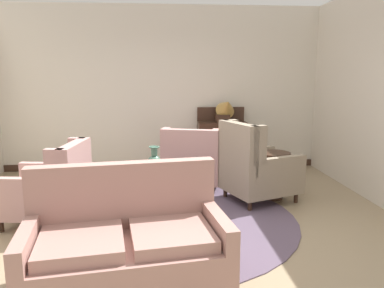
{
  "coord_description": "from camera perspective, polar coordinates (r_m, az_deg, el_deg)",
  "views": [
    {
      "loc": [
        -0.03,
        -4.02,
        1.73
      ],
      "look_at": [
        0.37,
        0.68,
        0.86
      ],
      "focal_mm": 35.21,
      "sensor_mm": 36.0,
      "label": 1
    }
  ],
  "objects": [
    {
      "name": "ground",
      "position": [
        4.38,
        -4.17,
        -12.88
      ],
      "size": [
        8.16,
        8.16,
        0.0
      ],
      "primitive_type": "plane",
      "color": "#9E896B"
    },
    {
      "name": "wall_back",
      "position": [
        6.94,
        -4.65,
        8.3
      ],
      "size": [
        5.97,
        0.08,
        2.95
      ],
      "primitive_type": "cube",
      "color": "silver",
      "rests_on": "ground"
    },
    {
      "name": "wall_right",
      "position": [
        5.71,
        26.27,
        6.81
      ],
      "size": [
        0.08,
        4.08,
        2.95
      ],
      "primitive_type": "cube",
      "color": "silver",
      "rests_on": "ground"
    },
    {
      "name": "baseboard_back",
      "position": [
        7.08,
        -4.48,
        -3.23
      ],
      "size": [
        5.81,
        0.03,
        0.12
      ],
      "primitive_type": "cube",
      "color": "#382319",
      "rests_on": "ground"
    },
    {
      "name": "area_rug",
      "position": [
        4.65,
        -4.22,
        -11.34
      ],
      "size": [
        3.19,
        3.19,
        0.01
      ],
      "primitive_type": "cylinder",
      "color": "#5B4C60",
      "rests_on": "ground"
    },
    {
      "name": "coffee_table",
      "position": [
        4.7,
        -5.48,
        -5.69
      ],
      "size": [
        0.88,
        0.88,
        0.52
      ],
      "color": "#382319",
      "rests_on": "ground"
    },
    {
      "name": "porcelain_vase",
      "position": [
        4.59,
        -5.71,
        -2.91
      ],
      "size": [
        0.18,
        0.18,
        0.36
      ],
      "color": "#4C7A66",
      "rests_on": "coffee_table"
    },
    {
      "name": "settee",
      "position": [
        3.21,
        -9.84,
        -14.16
      ],
      "size": [
        1.71,
        1.05,
        0.99
      ],
      "rotation": [
        0.0,
        0.0,
        0.14
      ],
      "color": "tan",
      "rests_on": "ground"
    },
    {
      "name": "armchair_near_window",
      "position": [
        5.25,
        9.57,
        -3.78
      ],
      "size": [
        1.13,
        1.05,
        1.11
      ],
      "rotation": [
        0.0,
        0.0,
        1.93
      ],
      "color": "gray",
      "rests_on": "ground"
    },
    {
      "name": "armchair_back_corner",
      "position": [
        4.77,
        -20.5,
        -6.33
      ],
      "size": [
        1.0,
        0.92,
        0.96
      ],
      "rotation": [
        0.0,
        0.0,
        4.59
      ],
      "color": "tan",
      "rests_on": "ground"
    },
    {
      "name": "armchair_near_sideboard",
      "position": [
        5.78,
        0.2,
        -2.76
      ],
      "size": [
        1.05,
        1.11,
        0.96
      ],
      "rotation": [
        0.0,
        0.0,
        2.87
      ],
      "color": "tan",
      "rests_on": "ground"
    },
    {
      "name": "side_table",
      "position": [
        5.42,
        12.17,
        -4.01
      ],
      "size": [
        0.47,
        0.47,
        0.67
      ],
      "color": "#382319",
      "rests_on": "ground"
    },
    {
      "name": "sideboard",
      "position": [
        6.84,
        4.53,
        0.16
      ],
      "size": [
        0.86,
        0.39,
        1.15
      ],
      "color": "#382319",
      "rests_on": "ground"
    },
    {
      "name": "gramophone",
      "position": [
        6.67,
        5.15,
        5.38
      ],
      "size": [
        0.36,
        0.46,
        0.52
      ],
      "color": "#382319",
      "rests_on": "sideboard"
    }
  ]
}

